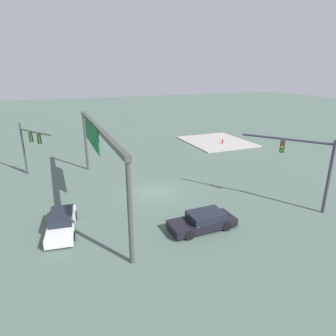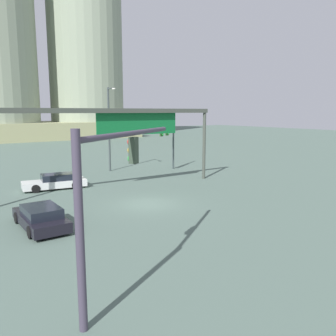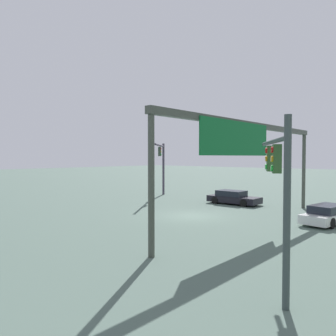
# 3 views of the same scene
# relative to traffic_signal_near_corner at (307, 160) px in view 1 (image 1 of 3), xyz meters

# --- Properties ---
(ground_plane) EXTENTS (198.68, 198.68, 0.00)m
(ground_plane) POSITION_rel_traffic_signal_near_corner_xyz_m (7.28, 9.70, -4.00)
(ground_plane) COLOR #4E6258
(sidewalk_corner) EXTENTS (10.31, 8.92, 0.15)m
(sidewalk_corner) POSITION_rel_traffic_signal_near_corner_xyz_m (21.99, -5.68, -3.92)
(sidewalk_corner) COLOR #A9A29B
(sidewalk_corner) RESTS_ON ground
(traffic_signal_near_corner) EXTENTS (5.64, 4.18, 5.73)m
(traffic_signal_near_corner) POSITION_rel_traffic_signal_near_corner_xyz_m (0.00, 0.00, 0.00)
(traffic_signal_near_corner) COLOR #3D3646
(traffic_signal_near_corner) RESTS_ON ground
(traffic_signal_opposite_side) EXTENTS (4.49, 2.95, 5.43)m
(traffic_signal_opposite_side) POSITION_rel_traffic_signal_near_corner_xyz_m (16.00, 19.83, -0.30)
(traffic_signal_opposite_side) COLOR #364141
(traffic_signal_opposite_side) RESTS_ON ground
(overhead_sign_gantry) EXTENTS (18.31, 0.43, 6.39)m
(overhead_sign_gantry) POSITION_rel_traffic_signal_near_corner_xyz_m (7.86, 14.46, 1.28)
(overhead_sign_gantry) COLOR #3F443C
(overhead_sign_gantry) RESTS_ON ground
(sedan_car_approaching) EXTENTS (5.07, 2.35, 1.21)m
(sedan_car_approaching) POSITION_rel_traffic_signal_near_corner_xyz_m (3.61, 17.88, -3.42)
(sedan_car_approaching) COLOR silver
(sedan_car_approaching) RESTS_ON ground
(sedan_car_waiting_far) EXTENTS (2.04, 4.67, 1.21)m
(sedan_car_waiting_far) POSITION_rel_traffic_signal_near_corner_xyz_m (0.09, 8.83, -3.42)
(sedan_car_waiting_far) COLOR black
(sedan_car_waiting_far) RESTS_ON ground
(fire_hydrant_on_curb) EXTENTS (0.33, 0.22, 0.71)m
(fire_hydrant_on_curb) POSITION_rel_traffic_signal_near_corner_xyz_m (20.29, -5.68, -3.51)
(fire_hydrant_on_curb) COLOR red
(fire_hydrant_on_curb) RESTS_ON sidewalk_corner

